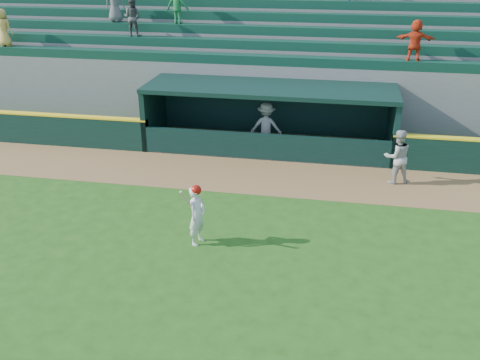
{
  "coord_description": "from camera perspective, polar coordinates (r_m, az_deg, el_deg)",
  "views": [
    {
      "loc": [
        2.48,
        -11.76,
        7.33
      ],
      "look_at": [
        0.0,
        1.6,
        1.3
      ],
      "focal_mm": 40.0,
      "sensor_mm": 36.0,
      "label": 1
    }
  ],
  "objects": [
    {
      "name": "dugout_player_inside",
      "position": [
        20.51,
        2.8,
        5.72
      ],
      "size": [
        1.22,
        0.73,
        1.86
      ],
      "primitive_type": "imported",
      "rotation": [
        0.0,
        0.0,
        3.17
      ],
      "color": "#A4A49F",
      "rests_on": "ground"
    },
    {
      "name": "stands",
      "position": [
        24.95,
        4.72,
        12.47
      ],
      "size": [
        34.5,
        6.25,
        7.53
      ],
      "color": "slate",
      "rests_on": "ground"
    },
    {
      "name": "batter_at_plate",
      "position": [
        14.02,
        -4.62,
        -3.67
      ],
      "size": [
        0.59,
        0.8,
        1.7
      ],
      "color": "silver",
      "rests_on": "ground"
    },
    {
      "name": "ground",
      "position": [
        14.08,
        -1.2,
        -7.45
      ],
      "size": [
        120.0,
        120.0,
        0.0
      ],
      "primitive_type": "plane",
      "color": "#204C13",
      "rests_on": "ground"
    },
    {
      "name": "warning_track",
      "position": [
        18.37,
        1.88,
        0.41
      ],
      "size": [
        40.0,
        3.0,
        0.01
      ],
      "primitive_type": "cube",
      "color": "brown",
      "rests_on": "ground"
    },
    {
      "name": "dugout_player_front",
      "position": [
        18.3,
        16.43,
        2.41
      ],
      "size": [
        1.06,
        0.93,
        1.84
      ],
      "primitive_type": "imported",
      "rotation": [
        0.0,
        0.0,
        3.44
      ],
      "color": "#AAAAA5",
      "rests_on": "ground"
    },
    {
      "name": "dugout",
      "position": [
        20.8,
        3.25,
        7.2
      ],
      "size": [
        9.4,
        2.8,
        2.46
      ],
      "color": "slate",
      "rests_on": "ground"
    }
  ]
}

